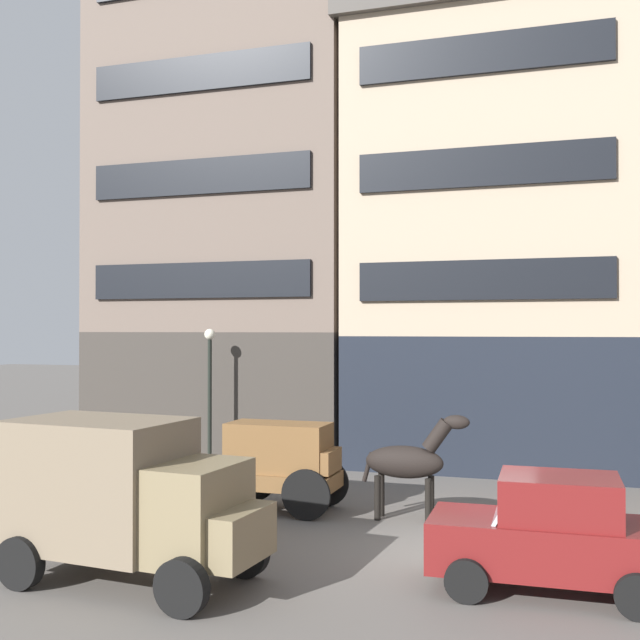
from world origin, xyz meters
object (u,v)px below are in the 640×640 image
cargo_wagon (281,460)px  draft_horse (409,461)px  sedan_dark (552,534)px  delivery_truck_near (127,494)px  streetlamp_curbside (210,378)px  sedan_light (18,477)px

cargo_wagon → draft_horse: bearing=-0.0°
sedan_dark → cargo_wagon: bearing=147.5°
delivery_truck_near → streetlamp_curbside: size_ratio=1.09×
cargo_wagon → draft_horse: size_ratio=1.24×
cargo_wagon → sedan_dark: 7.08m
sedan_light → sedan_dark: bearing=-6.4°
draft_horse → sedan_light: (-8.04, -2.55, -0.36)m
cargo_wagon → sedan_light: 5.70m
draft_horse → sedan_dark: bearing=-51.5°
delivery_truck_near → streetlamp_curbside: bearing=108.5°
draft_horse → cargo_wagon: bearing=180.0°
delivery_truck_near → sedan_light: (-4.46, 2.83, -0.51)m
draft_horse → sedan_light: draft_horse is taller
sedan_light → streetlamp_curbside: size_ratio=0.92×
draft_horse → delivery_truck_near: size_ratio=0.52×
sedan_dark → sedan_light: same height
delivery_truck_near → sedan_dark: size_ratio=1.20×
sedan_light → delivery_truck_near: bearing=-32.4°
delivery_truck_near → sedan_light: delivery_truck_near is taller
cargo_wagon → draft_horse: draft_horse is taller
delivery_truck_near → streetlamp_curbside: 10.22m
cargo_wagon → sedan_light: cargo_wagon is taller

